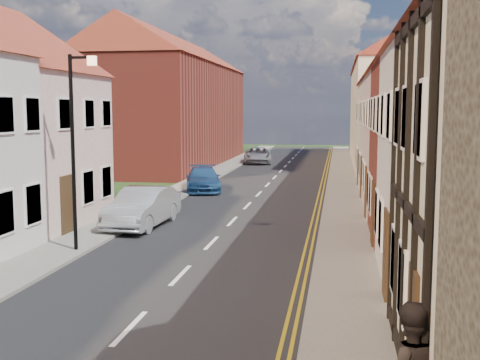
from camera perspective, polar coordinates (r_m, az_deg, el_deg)
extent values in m
cube|color=black|center=(28.00, 0.70, -2.47)|extent=(7.00, 90.00, 0.02)
cube|color=gray|center=(28.97, -7.94, -2.12)|extent=(1.80, 90.00, 0.12)
cube|color=gray|center=(27.68, 9.75, -2.57)|extent=(1.80, 90.00, 0.12)
cube|color=#BA9993|center=(26.77, 20.45, 3.13)|extent=(8.00, 5.80, 6.00)
cube|color=beige|center=(32.08, 18.61, 3.72)|extent=(8.00, 5.00, 6.00)
cube|color=maroon|center=(30.40, 19.57, 13.37)|extent=(0.60, 0.60, 1.60)
cube|color=beige|center=(37.41, 17.30, 4.14)|extent=(8.00, 5.80, 6.00)
cube|color=maroon|center=(35.31, 18.12, 12.43)|extent=(0.60, 0.60, 1.60)
cube|color=beige|center=(52.58, 15.05, 5.95)|extent=(8.00, 24.00, 8.00)
cube|color=maroon|center=(49.21, -6.55, 6.10)|extent=(8.00, 24.00, 8.00)
cylinder|color=black|center=(19.16, -15.55, 2.43)|extent=(0.12, 0.12, 6.00)
cube|color=black|center=(19.03, -14.86, 11.16)|extent=(0.70, 0.08, 0.08)
cube|color=#FFD899|center=(18.88, -13.86, 10.92)|extent=(0.25, 0.15, 0.28)
imported|color=#ABAFB3|center=(23.26, -9.22, -2.58)|extent=(1.85, 4.66, 1.51)
imported|color=navy|center=(33.17, -3.52, 0.08)|extent=(2.91, 4.84, 1.31)
imported|color=#9B9EA3|center=(50.31, 1.70, 2.35)|extent=(2.77, 5.06, 1.34)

